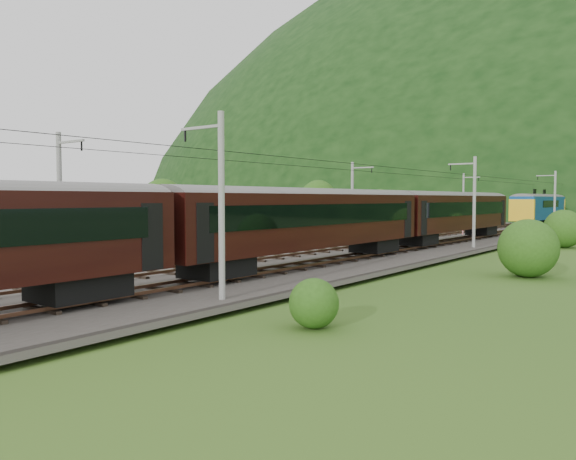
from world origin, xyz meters
The scene contains 14 objects.
ground centered at (0.00, 0.00, 0.00)m, with size 600.00×600.00×0.00m, color #2B4F18.
railbed centered at (0.00, 10.00, 0.15)m, with size 14.00×220.00×0.30m, color #38332D.
track_left centered at (-2.40, 10.00, 0.37)m, with size 2.40×220.00×0.27m.
track_right centered at (2.40, 10.00, 0.37)m, with size 2.40×220.00×0.27m.
catenary_left centered at (-6.12, 32.00, 4.50)m, with size 2.54×192.28×8.00m.
catenary_right centered at (6.12, 32.00, 4.50)m, with size 2.54×192.28×8.00m.
overhead_wires centered at (0.00, 10.00, 7.10)m, with size 4.83×198.00×0.03m.
mountain_ridge centered at (-120.00, 300.00, 0.00)m, with size 336.00×280.00×132.00m, color black.
train centered at (2.40, -0.62, 3.86)m, with size 3.31×157.60×5.77m.
hazard_post_near centered at (-0.72, 48.66, 0.96)m, with size 0.14×0.14×1.32m, color red.
hazard_post_far centered at (0.65, 54.48, 1.05)m, with size 0.16×0.16×1.50m, color red.
signal centered at (-4.66, 29.08, 1.39)m, with size 0.21×0.21×1.86m.
vegetation_left centered at (-13.55, 14.17, 2.73)m, with size 9.74×145.98×6.78m.
vegetation_right centered at (13.00, 15.55, 1.43)m, with size 6.37×103.72×3.23m.
Camera 1 is at (22.81, -17.35, 4.62)m, focal length 35.00 mm.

